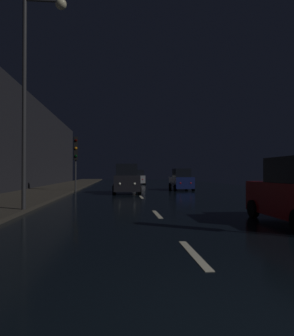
# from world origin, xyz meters

# --- Properties ---
(ground) EXTENTS (26.92, 84.00, 0.02)m
(ground) POSITION_xyz_m (0.00, 24.50, -0.01)
(ground) COLOR black
(sidewalk_left) EXTENTS (4.40, 84.00, 0.15)m
(sidewalk_left) POSITION_xyz_m (-7.26, 24.50, 0.07)
(sidewalk_left) COLOR #38332B
(sidewalk_left) RESTS_ON ground
(building_facade_left) EXTENTS (0.80, 63.00, 8.77)m
(building_facade_left) POSITION_xyz_m (-9.86, 21.00, 4.39)
(building_facade_left) COLOR black
(building_facade_left) RESTS_ON ground
(lane_centerline) EXTENTS (0.16, 24.33, 0.01)m
(lane_centerline) POSITION_xyz_m (0.00, 13.50, 0.01)
(lane_centerline) COLOR beige
(lane_centerline) RESTS_ON ground
(traffic_light_far_left) EXTENTS (0.38, 0.48, 4.50)m
(traffic_light_far_left) POSITION_xyz_m (-4.95, 22.90, 3.24)
(traffic_light_far_left) COLOR #38383A
(traffic_light_far_left) RESTS_ON ground
(streetlamp_overhead) EXTENTS (1.70, 0.44, 8.53)m
(streetlamp_overhead) POSITION_xyz_m (-4.75, 9.62, 5.52)
(streetlamp_overhead) COLOR #2D2D30
(streetlamp_overhead) RESTS_ON ground
(car_approaching_headlights) EXTENTS (2.05, 4.44, 2.24)m
(car_approaching_headlights) POSITION_xyz_m (-0.87, 20.89, 1.02)
(car_approaching_headlights) COLOR black
(car_approaching_headlights) RESTS_ON ground
(car_distant_taillights) EXTENTS (1.77, 3.82, 1.93)m
(car_distant_taillights) POSITION_xyz_m (1.16, 38.77, 0.88)
(car_distant_taillights) COLOR #A5A8AD
(car_distant_taillights) RESTS_ON ground
(car_parked_right_far) EXTENTS (1.77, 3.83, 1.93)m
(car_parked_right_far) POSITION_xyz_m (4.16, 24.72, 0.88)
(car_parked_right_far) COLOR #141E51
(car_parked_right_far) RESTS_ON ground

